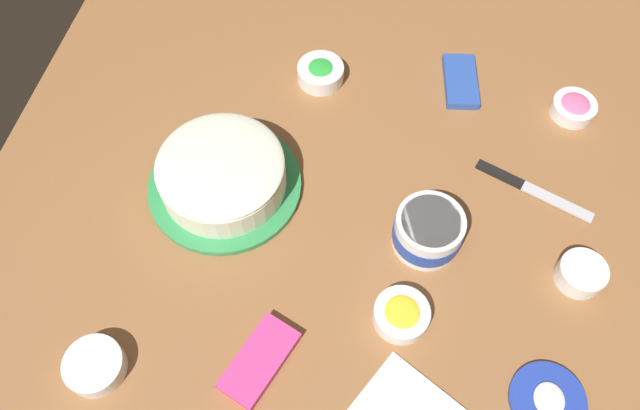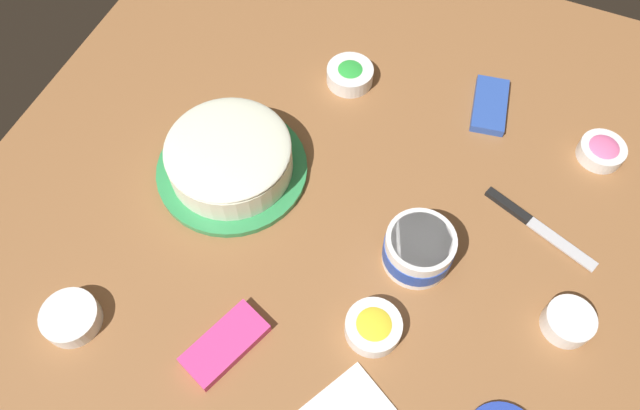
# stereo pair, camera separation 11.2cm
# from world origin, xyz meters

# --- Properties ---
(ground_plane) EXTENTS (1.54, 1.54, 0.00)m
(ground_plane) POSITION_xyz_m (0.00, 0.00, 0.00)
(ground_plane) COLOR #936038
(frosted_cake) EXTENTS (0.30, 0.30, 0.09)m
(frosted_cake) POSITION_xyz_m (-0.03, -0.30, 0.04)
(frosted_cake) COLOR #339351
(frosted_cake) RESTS_ON ground_plane
(frosting_tub) EXTENTS (0.13, 0.13, 0.08)m
(frosting_tub) POSITION_xyz_m (0.01, 0.09, 0.04)
(frosting_tub) COLOR white
(frosting_tub) RESTS_ON ground_plane
(frosting_tub_lid) EXTENTS (0.12, 0.12, 0.02)m
(frosting_tub_lid) POSITION_xyz_m (0.25, 0.32, 0.01)
(frosting_tub_lid) COLOR #233DAD
(frosting_tub_lid) RESTS_ON ground_plane
(spreading_knife) EXTENTS (0.10, 0.23, 0.01)m
(spreading_knife) POSITION_xyz_m (-0.15, 0.26, 0.01)
(spreading_knife) COLOR silver
(spreading_knife) RESTS_ON ground_plane
(sprinkle_bowl_green) EXTENTS (0.10, 0.10, 0.04)m
(sprinkle_bowl_green) POSITION_xyz_m (-0.34, -0.18, 0.02)
(sprinkle_bowl_green) COLOR white
(sprinkle_bowl_green) RESTS_ON ground_plane
(sprinkle_bowl_yellow) EXTENTS (0.10, 0.10, 0.04)m
(sprinkle_bowl_yellow) POSITION_xyz_m (0.16, 0.07, 0.02)
(sprinkle_bowl_yellow) COLOR white
(sprinkle_bowl_yellow) RESTS_ON ground_plane
(sprinkle_bowl_rainbow) EXTENTS (0.08, 0.08, 0.04)m
(sprinkle_bowl_rainbow) POSITION_xyz_m (0.02, 0.37, 0.02)
(sprinkle_bowl_rainbow) COLOR white
(sprinkle_bowl_rainbow) RESTS_ON ground_plane
(sprinkle_bowl_pink) EXTENTS (0.09, 0.09, 0.04)m
(sprinkle_bowl_pink) POSITION_xyz_m (-0.35, 0.35, 0.02)
(sprinkle_bowl_pink) COLOR white
(sprinkle_bowl_pink) RESTS_ON ground_plane
(sprinkle_bowl_orange) EXTENTS (0.10, 0.10, 0.03)m
(sprinkle_bowl_orange) POSITION_xyz_m (0.35, -0.41, 0.02)
(sprinkle_bowl_orange) COLOR white
(sprinkle_bowl_orange) RESTS_ON ground_plane
(candy_box_lower) EXTENTS (0.16, 0.12, 0.02)m
(candy_box_lower) POSITION_xyz_m (0.28, -0.15, 0.01)
(candy_box_lower) COLOR #E53D8E
(candy_box_lower) RESTS_ON ground_plane
(candy_box_upper) EXTENTS (0.15, 0.09, 0.02)m
(candy_box_upper) POSITION_xyz_m (-0.39, 0.12, 0.01)
(candy_box_upper) COLOR #2D51B2
(candy_box_upper) RESTS_ON ground_plane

